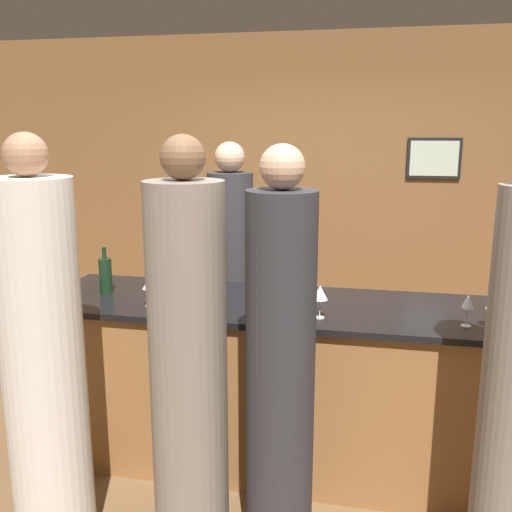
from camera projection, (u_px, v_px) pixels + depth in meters
ground_plane at (291, 461)px, 3.50m from camera, size 14.00×14.00×0.00m
back_wall at (325, 197)px, 5.07m from camera, size 8.00×0.08×2.80m
bar_counter at (293, 385)px, 3.39m from camera, size 2.98×0.80×1.01m
bartender at (231, 278)px, 4.31m from camera, size 0.34×0.34×1.90m
guest_0 at (44, 366)px, 2.64m from camera, size 0.38×0.38×1.98m
guest_2 at (188, 364)px, 2.66m from camera, size 0.36×0.36×1.97m
guest_3 at (280, 375)px, 2.56m from camera, size 0.31×0.31×1.94m
wine_bottle_0 at (106, 275)px, 3.48m from camera, size 0.08×0.08×0.29m
wine_glass_0 at (149, 285)px, 3.21m from camera, size 0.08×0.08×0.16m
wine_glass_1 at (468, 303)px, 2.88m from camera, size 0.06×0.06×0.16m
wine_glass_2 at (494, 303)px, 2.86m from camera, size 0.08×0.08×0.18m
wine_glass_3 at (320, 293)px, 3.01m from camera, size 0.08×0.08×0.18m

